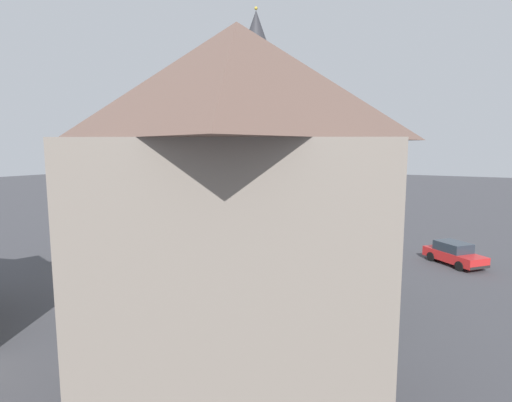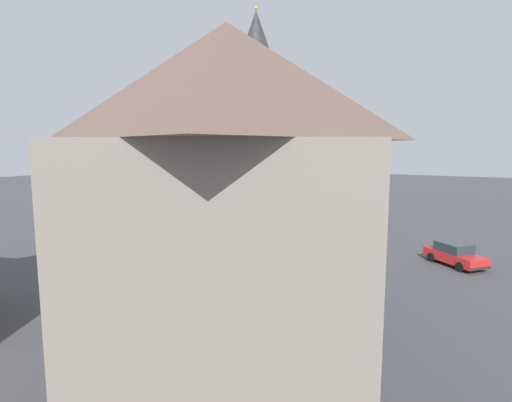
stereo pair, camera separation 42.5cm
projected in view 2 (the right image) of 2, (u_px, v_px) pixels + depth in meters
The scene contains 11 objects.
ground_plane at pixel (256, 251), 31.16m from camera, with size 200.00×200.00×0.00m, color #424247.
clock_tower at pixel (256, 113), 29.81m from camera, with size 3.68×3.68×17.89m.
car_blue_kerb at pixel (91, 245), 29.72m from camera, with size 3.79×4.33×1.53m.
car_silver_kerb at pixel (355, 222), 39.27m from camera, with size 4.16×1.89×1.53m.
car_red_corner at pixel (330, 268), 24.16m from camera, with size 3.38×4.44×1.53m.
car_white_side at pixel (169, 245), 29.76m from camera, with size 1.99×4.22×1.53m.
car_black_far at pixel (455, 254), 27.16m from camera, with size 4.22×3.99×1.53m.
pedestrian at pixel (236, 261), 24.70m from camera, with size 0.41×0.43×1.69m.
tree at pixel (284, 216), 19.80m from camera, with size 4.84×4.84×6.99m.
building_shop_left at pixel (228, 227), 11.21m from camera, with size 9.66×9.70×11.12m.
lamp_post at pixel (366, 212), 26.28m from camera, with size 0.36×0.36×5.68m.
Camera 2 is at (-15.11, 26.38, 7.86)m, focal length 28.36 mm.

